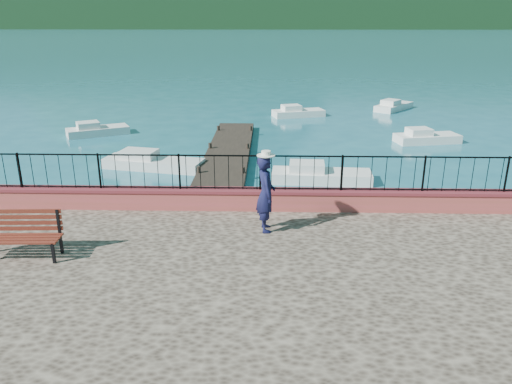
# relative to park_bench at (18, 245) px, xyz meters

# --- Properties ---
(ground) EXTENTS (2000.00, 2000.00, 0.00)m
(ground) POSITION_rel_park_bench_xyz_m (5.57, -0.61, -1.51)
(ground) COLOR #19596B
(ground) RESTS_ON ground
(parapet) EXTENTS (28.00, 0.46, 0.58)m
(parapet) POSITION_rel_park_bench_xyz_m (5.57, 3.09, -0.02)
(parapet) COLOR #B03F46
(parapet) RESTS_ON promenade
(railing) EXTENTS (27.00, 0.05, 0.95)m
(railing) POSITION_rel_park_bench_xyz_m (5.57, 3.09, 0.74)
(railing) COLOR black
(railing) RESTS_ON parapet
(dock) EXTENTS (2.00, 16.00, 0.30)m
(dock) POSITION_rel_park_bench_xyz_m (3.57, 11.39, -1.36)
(dock) COLOR #2D231C
(dock) RESTS_ON ground
(far_forest) EXTENTS (900.00, 60.00, 18.00)m
(far_forest) POSITION_rel_park_bench_xyz_m (5.57, 299.39, 7.49)
(far_forest) COLOR black
(far_forest) RESTS_ON ground
(companion_hill) EXTENTS (448.00, 384.00, 180.00)m
(companion_hill) POSITION_rel_park_bench_xyz_m (225.57, 559.39, -1.51)
(companion_hill) COLOR #142D23
(companion_hill) RESTS_ON ground
(park_bench) EXTENTS (1.92, 0.70, 1.05)m
(park_bench) POSITION_rel_park_bench_xyz_m (0.00, 0.00, 0.00)
(park_bench) COLOR black
(park_bench) RESTS_ON promenade
(person) EXTENTS (0.56, 0.76, 1.92)m
(person) POSITION_rel_park_bench_xyz_m (5.44, 1.66, 0.65)
(person) COLOR #111234
(person) RESTS_ON promenade
(hat) EXTENTS (0.44, 0.44, 0.12)m
(hat) POSITION_rel_park_bench_xyz_m (5.44, 1.66, 1.67)
(hat) COLOR silver
(hat) RESTS_ON person
(boat_0) EXTENTS (4.51, 2.16, 0.80)m
(boat_0) POSITION_rel_park_bench_xyz_m (0.47, 10.96, -1.11)
(boat_0) COLOR silver
(boat_0) RESTS_ON ground
(boat_1) EXTENTS (4.01, 1.55, 0.80)m
(boat_1) POSITION_rel_park_bench_xyz_m (7.61, 9.30, -1.11)
(boat_1) COLOR silver
(boat_1) RESTS_ON ground
(boat_2) EXTENTS (3.49, 1.91, 0.80)m
(boat_2) POSITION_rel_park_bench_xyz_m (13.82, 16.10, -1.11)
(boat_2) COLOR silver
(boat_2) RESTS_ON ground
(boat_3) EXTENTS (3.52, 2.70, 0.80)m
(boat_3) POSITION_rel_park_bench_xyz_m (-4.09, 17.40, -1.11)
(boat_3) COLOR silver
(boat_3) RESTS_ON ground
(boat_4) EXTENTS (3.59, 2.21, 0.80)m
(boat_4) POSITION_rel_park_bench_xyz_m (7.44, 23.24, -1.11)
(boat_4) COLOR white
(boat_4) RESTS_ON ground
(boat_5) EXTENTS (3.28, 3.60, 0.80)m
(boat_5) POSITION_rel_park_bench_xyz_m (14.37, 25.94, -1.11)
(boat_5) COLOR silver
(boat_5) RESTS_ON ground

